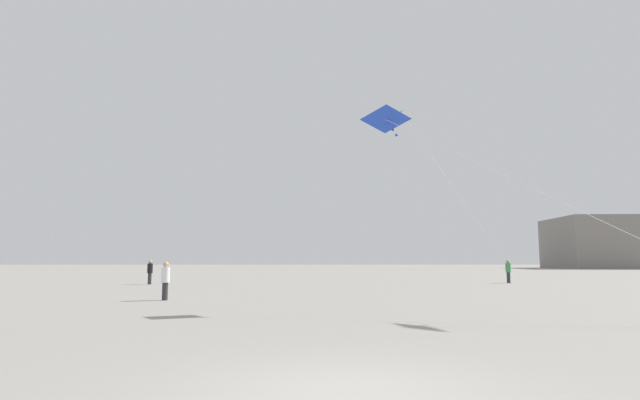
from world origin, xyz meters
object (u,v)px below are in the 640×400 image
at_px(person_in_black, 150,271).
at_px(kite_cobalt_delta, 390,122).
at_px(kite_cyan_diamond, 403,115).
at_px(person_in_green, 508,270).
at_px(building_left_hall, 599,243).
at_px(person_in_white, 165,279).

relative_size(person_in_black, kite_cobalt_delta, 0.19).
distance_m(kite_cyan_diamond, kite_cobalt_delta, 25.39).
bearing_deg(person_in_black, person_in_green, -125.16).
distance_m(kite_cobalt_delta, building_left_hall, 90.87).
distance_m(person_in_black, kite_cobalt_delta, 22.54).
distance_m(person_in_green, person_in_black, 24.81).
bearing_deg(building_left_hall, person_in_green, -124.61).
bearing_deg(kite_cobalt_delta, person_in_white, 157.27).
bearing_deg(building_left_hall, kite_cyan_diamond, -131.49).
height_order(person_in_green, building_left_hall, building_left_hall).
height_order(person_in_white, person_in_black, person_in_black).
relative_size(kite_cyan_diamond, building_left_hall, 0.73).
distance_m(person_in_black, building_left_hall, 86.81).
xyz_separation_m(person_in_black, kite_cyan_diamond, (18.52, 6.76, 12.83)).
bearing_deg(kite_cyan_diamond, person_in_black, -159.95).
xyz_separation_m(person_in_white, kite_cobalt_delta, (8.81, -3.69, 5.71)).
distance_m(person_in_green, kite_cobalt_delta, 22.27).
xyz_separation_m(person_in_black, building_left_hall, (64.16, 58.36, 3.74)).
bearing_deg(kite_cobalt_delta, person_in_black, 128.43).
relative_size(person_in_white, person_in_black, 0.97).
bearing_deg(person_in_black, kite_cobalt_delta, -179.73).
relative_size(kite_cyan_diamond, kite_cobalt_delta, 1.56).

